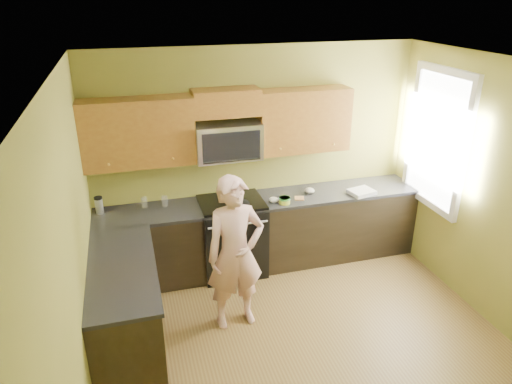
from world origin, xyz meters
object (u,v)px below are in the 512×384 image
object	(u,v)px
stove	(232,236)
microwave	(228,158)
frying_pan	(239,207)
butter_tub	(285,203)
travel_mug	(100,213)
woman	(235,254)

from	to	relation	value
stove	microwave	bearing A→B (deg)	90.00
microwave	frying_pan	size ratio (longest dim) A/B	1.73
stove	butter_tub	size ratio (longest dim) A/B	6.95
stove	microwave	xyz separation A→B (m)	(0.00, 0.12, 0.97)
butter_tub	travel_mug	world-z (taller)	travel_mug
stove	butter_tub	distance (m)	0.78
stove	woman	bearing A→B (deg)	-100.92
microwave	stove	bearing A→B (deg)	-90.00
stove	travel_mug	xyz separation A→B (m)	(-1.50, 0.16, 0.45)
microwave	travel_mug	world-z (taller)	microwave
butter_tub	woman	bearing A→B (deg)	-134.72
microwave	woman	distance (m)	1.29
frying_pan	butter_tub	world-z (taller)	frying_pan
stove	travel_mug	distance (m)	1.57
stove	travel_mug	world-z (taller)	travel_mug
woman	butter_tub	world-z (taller)	woman
stove	butter_tub	world-z (taller)	butter_tub
stove	woman	distance (m)	1.06
butter_tub	microwave	bearing A→B (deg)	153.63
microwave	travel_mug	distance (m)	1.59
woman	microwave	bearing A→B (deg)	75.86
frying_pan	travel_mug	xyz separation A→B (m)	(-1.55, 0.35, -0.03)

